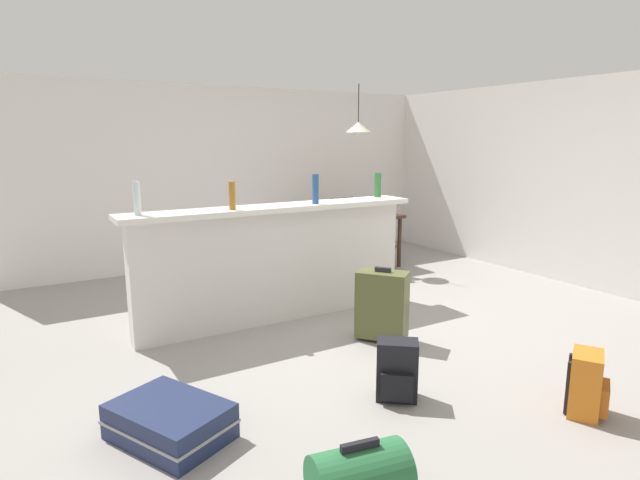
# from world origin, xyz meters

# --- Properties ---
(ground_plane) EXTENTS (13.00, 13.00, 0.05)m
(ground_plane) POSITION_xyz_m (0.00, 0.00, -0.03)
(ground_plane) COLOR gray
(wall_back) EXTENTS (6.60, 0.10, 2.50)m
(wall_back) POSITION_xyz_m (0.00, 3.05, 1.25)
(wall_back) COLOR silver
(wall_back) RESTS_ON ground_plane
(wall_right) EXTENTS (0.10, 6.00, 2.50)m
(wall_right) POSITION_xyz_m (3.05, 0.30, 1.25)
(wall_right) COLOR silver
(wall_right) RESTS_ON ground_plane
(partition_half_wall) EXTENTS (2.80, 0.20, 1.10)m
(partition_half_wall) POSITION_xyz_m (-0.71, 0.45, 0.55)
(partition_half_wall) COLOR silver
(partition_half_wall) RESTS_ON ground_plane
(bar_countertop) EXTENTS (2.96, 0.40, 0.05)m
(bar_countertop) POSITION_xyz_m (-0.71, 0.45, 1.12)
(bar_countertop) COLOR white
(bar_countertop) RESTS_ON partition_half_wall
(bottle_clear) EXTENTS (0.06, 0.06, 0.28)m
(bottle_clear) POSITION_xyz_m (-1.99, 0.46, 1.29)
(bottle_clear) COLOR silver
(bottle_clear) RESTS_ON bar_countertop
(bottle_amber) EXTENTS (0.06, 0.06, 0.25)m
(bottle_amber) POSITION_xyz_m (-1.18, 0.38, 1.27)
(bottle_amber) COLOR #9E661E
(bottle_amber) RESTS_ON bar_countertop
(bottle_blue) EXTENTS (0.07, 0.07, 0.29)m
(bottle_blue) POSITION_xyz_m (-0.32, 0.37, 1.29)
(bottle_blue) COLOR #284C89
(bottle_blue) RESTS_ON bar_countertop
(bottle_green) EXTENTS (0.08, 0.08, 0.26)m
(bottle_green) POSITION_xyz_m (0.58, 0.55, 1.28)
(bottle_green) COLOR #2D6B38
(bottle_green) RESTS_ON bar_countertop
(dining_table) EXTENTS (1.10, 0.80, 0.74)m
(dining_table) POSITION_xyz_m (1.23, 1.86, 0.65)
(dining_table) COLOR #332319
(dining_table) RESTS_ON ground_plane
(dining_chair_near_partition) EXTENTS (0.47, 0.47, 0.93)m
(dining_chair_near_partition) POSITION_xyz_m (1.14, 1.35, 0.52)
(dining_chair_near_partition) COLOR #4C331E
(dining_chair_near_partition) RESTS_ON ground_plane
(dining_chair_far_side) EXTENTS (0.43, 0.43, 0.93)m
(dining_chair_far_side) POSITION_xyz_m (1.27, 2.43, 0.52)
(dining_chair_far_side) COLOR #4C331E
(dining_chair_far_side) RESTS_ON ground_plane
(pendant_lamp) EXTENTS (0.34, 0.34, 0.68)m
(pendant_lamp) POSITION_xyz_m (1.22, 1.85, 1.93)
(pendant_lamp) COLOR black
(suitcase_flat_navy) EXTENTS (0.74, 0.89, 0.22)m
(suitcase_flat_navy) POSITION_xyz_m (-2.20, -1.11, 0.11)
(suitcase_flat_navy) COLOR #1E284C
(suitcase_flat_navy) RESTS_ON ground_plane
(suitcase_upright_olive) EXTENTS (0.46, 0.50, 0.67)m
(suitcase_upright_olive) POSITION_xyz_m (-0.15, -0.52, 0.33)
(suitcase_upright_olive) COLOR #51562D
(suitcase_upright_olive) RESTS_ON ground_plane
(duffel_bag_green) EXTENTS (0.52, 0.38, 0.34)m
(duffel_bag_green) POSITION_xyz_m (-1.55, -2.17, 0.15)
(duffel_bag_green) COLOR #286B3D
(duffel_bag_green) RESTS_ON ground_plane
(backpack_orange) EXTENTS (0.33, 0.33, 0.42)m
(backpack_orange) POSITION_xyz_m (0.21, -2.22, 0.20)
(backpack_orange) COLOR orange
(backpack_orange) RESTS_ON ground_plane
(backpack_black) EXTENTS (0.34, 0.34, 0.42)m
(backpack_black) POSITION_xyz_m (-0.72, -1.43, 0.20)
(backpack_black) COLOR black
(backpack_black) RESTS_ON ground_plane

